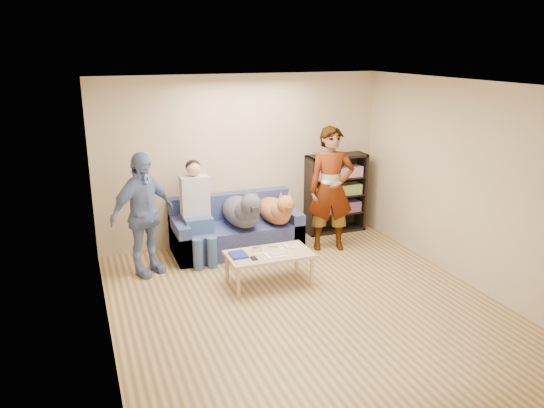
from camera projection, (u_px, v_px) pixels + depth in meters
name	position (u px, v px, depth m)	size (l,w,h in m)	color
ground	(308.00, 307.00, 6.33)	(5.00, 5.00, 0.00)	brown
ceiling	(312.00, 85.00, 5.58)	(5.00, 5.00, 0.00)	white
wall_back	(242.00, 160.00, 8.19)	(4.50, 4.50, 0.00)	tan
wall_front	(459.00, 298.00, 3.72)	(4.50, 4.50, 0.00)	tan
wall_left	(101.00, 226.00, 5.19)	(5.00, 5.00, 0.00)	tan
wall_right	(471.00, 185.00, 6.72)	(5.00, 5.00, 0.00)	tan
blanket	(281.00, 216.00, 8.11)	(0.36, 0.30, 0.12)	#ACADB1
person_standing_right	(331.00, 189.00, 7.91)	(0.68, 0.45, 1.88)	gray
person_standing_left	(143.00, 215.00, 7.04)	(0.99, 0.41, 1.69)	#6B7EAB
held_controller	(325.00, 182.00, 7.61)	(0.04, 0.13, 0.03)	white
notebook_blue	(238.00, 255.00, 6.77)	(0.20, 0.26, 0.03)	navy
papers	(275.00, 255.00, 6.79)	(0.26, 0.20, 0.01)	white
magazine	(277.00, 253.00, 6.81)	(0.22, 0.17, 0.01)	#B7AB92
camera_silver	(257.00, 249.00, 6.92)	(0.11, 0.06, 0.05)	silver
controller_a	(286.00, 246.00, 7.04)	(0.04, 0.13, 0.03)	white
controller_b	(294.00, 248.00, 7.00)	(0.09, 0.06, 0.03)	white
headphone_cup_a	(284.00, 251.00, 6.91)	(0.07, 0.07, 0.02)	white
headphone_cup_b	(282.00, 249.00, 6.98)	(0.07, 0.07, 0.02)	white
pen_orange	(272.00, 257.00, 6.71)	(0.01, 0.01, 0.14)	#CE551D
pen_black	(273.00, 247.00, 7.06)	(0.01, 0.01, 0.14)	black
wallet	(254.00, 258.00, 6.67)	(0.07, 0.12, 0.01)	black
sofa	(236.00, 232.00, 8.04)	(1.90, 0.85, 0.82)	#515B93
person_seated	(197.00, 208.00, 7.58)	(0.40, 0.73, 1.47)	#39587F
dog_gray	(243.00, 211.00, 7.76)	(0.48, 1.28, 0.69)	#4E4F59
dog_tan	(276.00, 210.00, 7.92)	(0.41, 1.17, 0.60)	#B47537
coffee_table	(269.00, 256.00, 6.88)	(1.10, 0.60, 0.42)	tan
bookshelf	(335.00, 192.00, 8.75)	(1.00, 0.34, 1.30)	black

